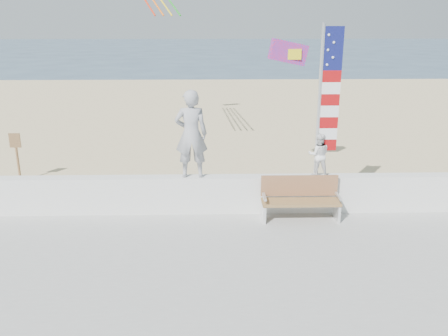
{
  "coord_description": "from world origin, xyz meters",
  "views": [
    {
      "loc": [
        -0.06,
        -8.67,
        4.66
      ],
      "look_at": [
        0.2,
        1.8,
        1.35
      ],
      "focal_mm": 38.0,
      "sensor_mm": 36.0,
      "label": 1
    }
  ],
  "objects_px": {
    "child": "(319,155)",
    "flag": "(325,96)",
    "adult": "(191,134)",
    "bench": "(300,198)"
  },
  "relations": [
    {
      "from": "child",
      "to": "flag",
      "type": "bearing_deg",
      "value": -174.1
    },
    {
      "from": "child",
      "to": "adult",
      "type": "bearing_deg",
      "value": 6.16
    },
    {
      "from": "bench",
      "to": "child",
      "type": "bearing_deg",
      "value": 43.59
    },
    {
      "from": "child",
      "to": "flag",
      "type": "relative_size",
      "value": 0.3
    },
    {
      "from": "adult",
      "to": "child",
      "type": "distance_m",
      "value": 3.04
    },
    {
      "from": "adult",
      "to": "bench",
      "type": "distance_m",
      "value": 2.93
    },
    {
      "from": "adult",
      "to": "bench",
      "type": "xyz_separation_m",
      "value": [
        2.52,
        -0.45,
        -1.42
      ]
    },
    {
      "from": "child",
      "to": "bench",
      "type": "distance_m",
      "value": 1.12
    },
    {
      "from": "flag",
      "to": "adult",
      "type": "bearing_deg",
      "value": 179.99
    },
    {
      "from": "adult",
      "to": "child",
      "type": "xyz_separation_m",
      "value": [
        2.99,
        0.0,
        -0.52
      ]
    }
  ]
}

